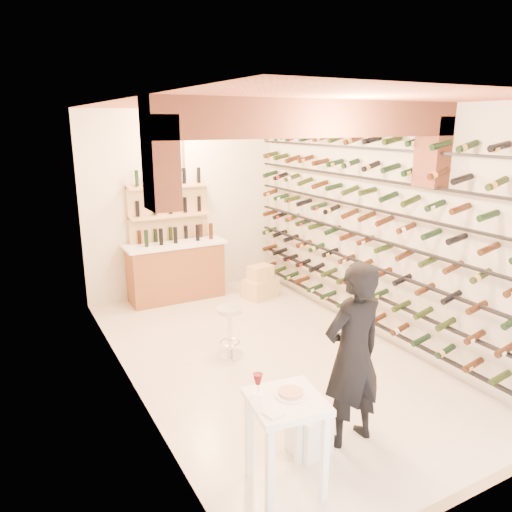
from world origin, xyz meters
The scene contains 11 objects.
ground centered at (0.00, 0.00, 0.00)m, with size 6.00×6.00×0.00m, color beige.
room_shell centered at (0.00, -0.26, 2.25)m, with size 3.52×6.02×3.21m.
wine_rack centered at (1.53, 0.00, 1.55)m, with size 0.32×5.70×2.56m.
back_counter centered at (-0.30, 2.65, 0.53)m, with size 1.70×0.62×1.29m.
back_shelving centered at (-0.30, 2.89, 1.17)m, with size 1.40×0.31×2.73m.
tasting_table centered at (-1.06, -2.16, 0.69)m, with size 0.66×0.66×1.03m.
white_stool centered at (-0.61, -1.87, 0.20)m, with size 0.33×0.33×0.41m, color white.
person centered at (-0.18, -1.91, 0.90)m, with size 0.66×0.43×1.80m, color black.
chrome_barstool centered at (-0.42, 0.24, 0.39)m, with size 0.35×0.35×0.68m.
crate_lower centered at (1.02, 2.02, 0.17)m, with size 0.57×0.40×0.34m, color #DDBB79.
crate_upper centered at (1.02, 2.02, 0.46)m, with size 0.41×0.28×0.24m, color #DDBB79.
Camera 1 is at (-2.93, -5.10, 2.98)m, focal length 34.23 mm.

